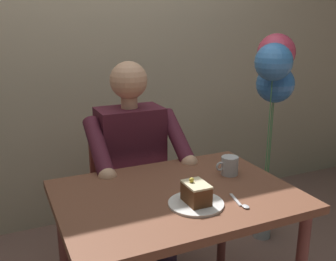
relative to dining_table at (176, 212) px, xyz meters
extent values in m
cube|color=#C1B596|center=(0.00, -1.34, 0.86)|extent=(6.40, 0.12, 3.00)
cube|color=brown|center=(0.00, 0.00, 0.07)|extent=(1.01, 0.74, 0.04)
cylinder|color=brown|center=(-0.45, -0.31, -0.28)|extent=(0.05, 0.05, 0.71)
cylinder|color=brown|center=(0.45, -0.31, -0.28)|extent=(0.05, 0.05, 0.71)
cube|color=brown|center=(0.00, -0.62, -0.21)|extent=(0.42, 0.42, 0.04)
cube|color=brown|center=(0.00, -0.81, 0.04)|extent=(0.38, 0.04, 0.45)
cylinder|color=brown|center=(-0.18, -0.44, -0.42)|extent=(0.04, 0.04, 0.43)
cylinder|color=brown|center=(0.18, -0.44, -0.42)|extent=(0.04, 0.04, 0.43)
cylinder|color=brown|center=(-0.18, -0.80, -0.42)|extent=(0.04, 0.04, 0.43)
cylinder|color=brown|center=(0.18, -0.80, -0.42)|extent=(0.04, 0.04, 0.43)
cube|color=#541D2D|center=(0.00, -0.60, 0.08)|extent=(0.36, 0.22, 0.53)
sphere|color=#DFA680|center=(0.00, -0.60, 0.50)|extent=(0.20, 0.20, 0.20)
cylinder|color=#DFA680|center=(0.00, -0.60, 0.37)|extent=(0.09, 0.09, 0.06)
cylinder|color=#541D2D|center=(-0.22, -0.46, 0.19)|extent=(0.08, 0.33, 0.26)
sphere|color=#DFA680|center=(-0.22, -0.30, 0.09)|extent=(0.09, 0.09, 0.09)
cylinder|color=#541D2D|center=(0.22, -0.46, 0.19)|extent=(0.08, 0.33, 0.26)
sphere|color=#DFA680|center=(0.22, -0.30, 0.09)|extent=(0.09, 0.09, 0.09)
cylinder|color=#32243B|center=(-0.09, -0.48, -0.21)|extent=(0.13, 0.38, 0.14)
cylinder|color=#32243B|center=(0.09, -0.48, -0.21)|extent=(0.13, 0.38, 0.14)
cylinder|color=#32243B|center=(-0.09, -0.30, -0.43)|extent=(0.11, 0.11, 0.41)
cylinder|color=white|center=(-0.02, 0.14, 0.10)|extent=(0.22, 0.22, 0.01)
cube|color=brown|center=(-0.02, 0.14, 0.14)|extent=(0.08, 0.12, 0.07)
cube|color=beige|center=(-0.02, 0.14, 0.18)|extent=(0.09, 0.12, 0.01)
sphere|color=gold|center=(-0.01, 0.12, 0.20)|extent=(0.02, 0.02, 0.02)
cylinder|color=silver|center=(-0.32, -0.08, 0.14)|extent=(0.08, 0.08, 0.09)
torus|color=silver|center=(-0.27, -0.08, 0.14)|extent=(0.05, 0.01, 0.05)
cylinder|color=black|center=(-0.32, -0.08, 0.18)|extent=(0.07, 0.07, 0.01)
cube|color=silver|center=(-0.19, 0.17, 0.10)|extent=(0.04, 0.11, 0.01)
ellipsoid|color=silver|center=(-0.19, 0.24, 0.10)|extent=(0.03, 0.04, 0.01)
cylinder|color=#B2C1C6|center=(-0.91, -0.52, -0.53)|extent=(0.12, 0.12, 0.22)
sphere|color=#4189DB|center=(-0.86, -0.47, 0.57)|extent=(0.23, 0.23, 0.23)
cylinder|color=#4C9956|center=(-0.86, -0.47, 0.02)|extent=(0.01, 0.01, 0.87)
sphere|color=#3B83E2|center=(-0.98, -0.58, 0.42)|extent=(0.24, 0.24, 0.24)
cylinder|color=#4C9956|center=(-0.98, -0.58, -0.06)|extent=(0.01, 0.01, 0.71)
sphere|color=#DE4160|center=(-0.97, -0.58, 0.61)|extent=(0.24, 0.24, 0.24)
cylinder|color=#4C9956|center=(-0.97, -0.58, 0.04)|extent=(0.01, 0.01, 0.91)
camera|label=1|loc=(0.66, 1.37, 0.80)|focal=41.13mm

